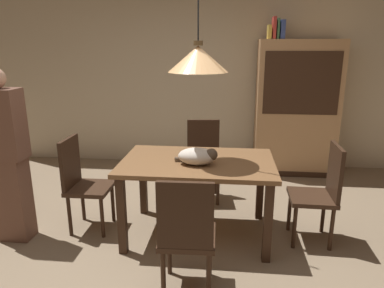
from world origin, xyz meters
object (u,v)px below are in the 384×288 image
object	(u,v)px
dining_table	(198,171)
chair_far_back	(203,156)
chair_near_front	(187,232)
book_green_slim	(278,29)
chair_right_side	(321,190)
hutch_bookcase	(296,111)
book_red_tall	(274,28)
person_standing	(6,157)
cat_sleeping	(198,156)
book_blue_wide	(282,30)
pendant_lamp	(198,59)
book_yellow_short	(269,32)
chair_left_side	(82,180)

from	to	relation	value
dining_table	chair_far_back	bearing A→B (deg)	90.56
chair_near_front	chair_far_back	distance (m)	1.76
chair_far_back	book_green_slim	world-z (taller)	book_green_slim
chair_right_side	hutch_bookcase	xyz separation A→B (m)	(0.08, 1.88, 0.38)
dining_table	chair_far_back	distance (m)	0.89
book_red_tall	person_standing	bearing A→B (deg)	-140.00
chair_far_back	book_red_tall	distance (m)	1.98
chair_far_back	cat_sleeping	size ratio (longest dim) A/B	2.38
cat_sleeping	hutch_bookcase	world-z (taller)	hutch_bookcase
chair_far_back	cat_sleeping	xyz separation A→B (m)	(0.02, -0.99, 0.32)
person_standing	book_red_tall	bearing A→B (deg)	40.00
chair_near_front	book_green_slim	world-z (taller)	book_green_slim
book_green_slim	book_blue_wide	size ratio (longest dim) A/B	1.08
hutch_bookcase	book_red_tall	distance (m)	1.16
pendant_lamp	hutch_bookcase	distance (m)	2.37
chair_far_back	book_yellow_short	bearing A→B (deg)	51.99
pendant_lamp	book_yellow_short	size ratio (longest dim) A/B	6.50
person_standing	book_blue_wide	bearing A→B (deg)	38.85
cat_sleeping	hutch_bookcase	size ratio (longest dim) A/B	0.21
book_red_tall	book_blue_wide	world-z (taller)	book_red_tall
pendant_lamp	book_red_tall	size ratio (longest dim) A/B	4.64
hutch_bookcase	book_yellow_short	xyz separation A→B (m)	(-0.43, 0.00, 1.05)
hutch_bookcase	book_blue_wide	xyz separation A→B (m)	(-0.26, 0.00, 1.08)
chair_right_side	book_green_slim	world-z (taller)	book_green_slim
dining_table	chair_left_side	bearing A→B (deg)	-179.97
dining_table	pendant_lamp	world-z (taller)	pendant_lamp
person_standing	dining_table	bearing A→B (deg)	8.21
book_green_slim	book_blue_wide	distance (m)	0.06
book_green_slim	cat_sleeping	bearing A→B (deg)	-113.55
cat_sleeping	book_red_tall	world-z (taller)	book_red_tall
book_red_tall	cat_sleeping	bearing A→B (deg)	-112.36
chair_left_side	pendant_lamp	world-z (taller)	pendant_lamp
chair_left_side	chair_far_back	bearing A→B (deg)	38.11
chair_left_side	book_green_slim	world-z (taller)	book_green_slim
dining_table	person_standing	bearing A→B (deg)	-171.79
cat_sleeping	pendant_lamp	size ratio (longest dim) A/B	0.30
cat_sleeping	chair_right_side	bearing A→B (deg)	5.44
dining_table	pendant_lamp	size ratio (longest dim) A/B	1.08
chair_near_front	chair_right_side	distance (m)	1.43
dining_table	hutch_bookcase	world-z (taller)	hutch_bookcase
dining_table	cat_sleeping	distance (m)	0.21
chair_right_side	book_blue_wide	world-z (taller)	book_blue_wide
hutch_bookcase	book_blue_wide	size ratio (longest dim) A/B	7.71
book_red_tall	chair_right_side	bearing A→B (deg)	-81.14
pendant_lamp	book_green_slim	distance (m)	2.10
chair_right_side	pendant_lamp	bearing A→B (deg)	179.91
chair_near_front	pendant_lamp	distance (m)	1.45
book_yellow_short	book_green_slim	size ratio (longest dim) A/B	0.77
cat_sleeping	chair_near_front	bearing A→B (deg)	-90.97
chair_far_back	book_green_slim	distance (m)	1.99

